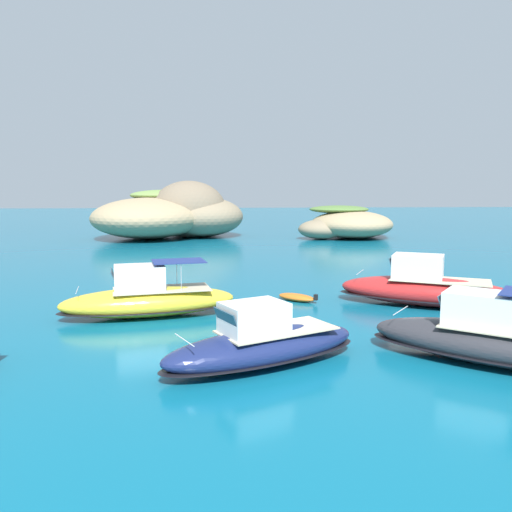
# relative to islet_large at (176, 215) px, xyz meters

# --- Properties ---
(ground_plane) EXTENTS (400.00, 400.00, 0.00)m
(ground_plane) POSITION_rel_islet_large_xyz_m (7.32, -56.17, -3.31)
(ground_plane) COLOR #0C5B7A
(islet_large) EXTENTS (24.25, 25.94, 8.53)m
(islet_large) POSITION_rel_islet_large_xyz_m (0.00, 0.00, 0.00)
(islet_large) COLOR #9E8966
(islet_large) RESTS_ON ground
(islet_small) EXTENTS (16.61, 15.26, 4.81)m
(islet_small) POSITION_rel_islet_large_xyz_m (26.11, -3.76, -1.25)
(islet_small) COLOR #756651
(islet_small) RESTS_ON ground
(motorboat_yellow) EXTENTS (10.05, 4.60, 3.03)m
(motorboat_yellow) POSITION_rel_islet_large_xyz_m (1.66, -49.75, -2.35)
(motorboat_yellow) COLOR yellow
(motorboat_yellow) RESTS_ON ground
(motorboat_red) EXTENTS (10.66, 7.72, 3.07)m
(motorboat_red) POSITION_rel_islet_large_xyz_m (17.96, -48.60, -2.29)
(motorboat_red) COLOR red
(motorboat_red) RESTS_ON ground
(motorboat_navy) EXTENTS (8.98, 5.98, 2.56)m
(motorboat_navy) POSITION_rel_islet_large_xyz_m (7.08, -58.11, -2.46)
(motorboat_navy) COLOR navy
(motorboat_navy) RESTS_ON ground
(motorboat_charcoal) EXTENTS (9.33, 8.34, 3.03)m
(motorboat_charcoal) POSITION_rel_islet_large_xyz_m (16.16, -58.77, -2.35)
(motorboat_charcoal) COLOR #2D2D33
(motorboat_charcoal) RESTS_ON ground
(dinghy_tender) EXTENTS (2.64, 2.59, 0.58)m
(dinghy_tender) POSITION_rel_islet_large_xyz_m (10.50, -46.61, -3.09)
(dinghy_tender) COLOR orange
(dinghy_tender) RESTS_ON ground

